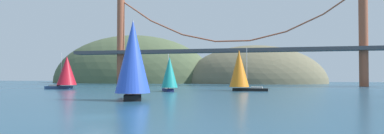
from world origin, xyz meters
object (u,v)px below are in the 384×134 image
(sailboat_teal_sail, at_px, (169,73))
(sailboat_orange_sail, at_px, (240,70))
(sailboat_blue_spinnaker, at_px, (133,59))
(sailboat_crimson_sail, at_px, (66,72))

(sailboat_teal_sail, bearing_deg, sailboat_orange_sail, 24.30)
(sailboat_teal_sail, height_order, sailboat_blue_spinnaker, sailboat_blue_spinnaker)
(sailboat_teal_sail, distance_m, sailboat_crimson_sail, 31.17)
(sailboat_orange_sail, distance_m, sailboat_crimson_sail, 45.14)
(sailboat_orange_sail, height_order, sailboat_teal_sail, sailboat_orange_sail)
(sailboat_orange_sail, xyz_separation_m, sailboat_blue_spinnaker, (-11.50, -34.82, 0.95))
(sailboat_teal_sail, bearing_deg, sailboat_crimson_sail, 166.52)
(sailboat_crimson_sail, bearing_deg, sailboat_blue_spinnaker, -46.46)
(sailboat_orange_sail, bearing_deg, sailboat_teal_sail, -155.70)
(sailboat_crimson_sail, bearing_deg, sailboat_teal_sail, -13.48)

